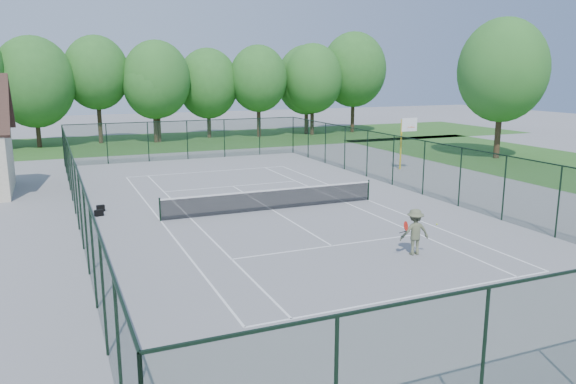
# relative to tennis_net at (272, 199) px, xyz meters

# --- Properties ---
(ground) EXTENTS (140.00, 140.00, 0.00)m
(ground) POSITION_rel_tennis_net_xyz_m (0.00, 0.00, -0.58)
(ground) COLOR gray
(ground) RESTS_ON ground
(grass_far) EXTENTS (80.00, 16.00, 0.01)m
(grass_far) POSITION_rel_tennis_net_xyz_m (0.00, 30.00, -0.57)
(grass_far) COLOR #366C27
(grass_far) RESTS_ON ground
(grass_side) EXTENTS (14.00, 40.00, 0.01)m
(grass_side) POSITION_rel_tennis_net_xyz_m (24.00, 4.00, -0.57)
(grass_side) COLOR #366C27
(grass_side) RESTS_ON ground
(court_lines) EXTENTS (11.05, 23.85, 0.01)m
(court_lines) POSITION_rel_tennis_net_xyz_m (0.00, 0.00, -0.57)
(court_lines) COLOR white
(court_lines) RESTS_ON ground
(tennis_net) EXTENTS (11.08, 0.08, 1.10)m
(tennis_net) POSITION_rel_tennis_net_xyz_m (0.00, 0.00, 0.00)
(tennis_net) COLOR black
(tennis_net) RESTS_ON ground
(fence_enclosure) EXTENTS (18.05, 36.05, 3.02)m
(fence_enclosure) POSITION_rel_tennis_net_xyz_m (0.00, 0.00, 0.98)
(fence_enclosure) COLOR #19331F
(fence_enclosure) RESTS_ON ground
(tree_line_far) EXTENTS (39.40, 6.40, 9.70)m
(tree_line_far) POSITION_rel_tennis_net_xyz_m (0.00, 30.00, 5.42)
(tree_line_far) COLOR #422E1F
(tree_line_far) RESTS_ON ground
(basketball_goal) EXTENTS (1.20, 1.43, 3.65)m
(basketball_goal) POSITION_rel_tennis_net_xyz_m (12.64, 7.06, 1.99)
(basketball_goal) COLOR yellow
(basketball_goal) RESTS_ON ground
(tree_side) EXTENTS (6.82, 6.82, 10.80)m
(tree_side) POSITION_rel_tennis_net_xyz_m (22.62, 8.93, 6.24)
(tree_side) COLOR #422E1F
(tree_side) RESTS_ON ground
(sports_bag_a) EXTENTS (0.40, 0.26, 0.30)m
(sports_bag_a) POSITION_rel_tennis_net_xyz_m (-7.84, 3.04, -0.42)
(sports_bag_a) COLOR black
(sports_bag_a) RESTS_ON ground
(sports_bag_b) EXTENTS (0.44, 0.34, 0.30)m
(sports_bag_b) POSITION_rel_tennis_net_xyz_m (-8.00, 2.10, -0.43)
(sports_bag_b) COLOR black
(sports_bag_b) RESTS_ON ground
(tennis_player) EXTENTS (2.22, 0.90, 1.74)m
(tennis_player) POSITION_rel_tennis_net_xyz_m (2.34, -8.52, 0.30)
(tennis_player) COLOR #5D6447
(tennis_player) RESTS_ON ground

